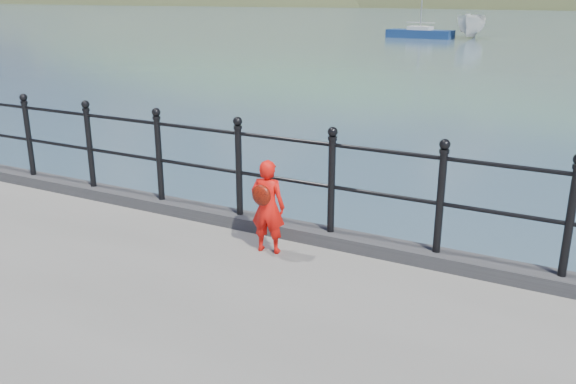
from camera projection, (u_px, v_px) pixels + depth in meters
The scene contains 6 objects.
ground at pixel (289, 305), 7.59m from camera, with size 600.00×600.00×0.00m, color #2D4251.
kerb at pixel (284, 228), 7.13m from camera, with size 60.00×0.30×0.15m, color #28282B.
railing at pixel (283, 167), 6.90m from camera, with size 18.11×0.11×1.20m.
child at pixel (268, 206), 6.52m from camera, with size 0.41×0.34×1.04m.
launch_white at pixel (472, 26), 51.95m from camera, with size 2.07×5.49×2.12m, color silver.
sailboat_port at pixel (420, 34), 52.83m from camera, with size 5.79×2.26×8.27m.
Camera 1 is at (3.17, -5.99, 3.69)m, focal length 38.00 mm.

